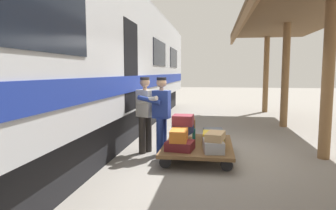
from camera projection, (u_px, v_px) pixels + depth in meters
ground_plane at (218, 154)px, 6.70m from camera, size 60.00×60.00×0.00m
train_car at (69, 61)px, 7.00m from camera, size 3.02×20.37×4.00m
luggage_cart at (198, 146)px, 6.42m from camera, size 1.43×2.05×0.30m
suitcase_yellow_case at (213, 138)px, 6.35m from camera, size 0.44×0.54×0.26m
suitcase_slate_roller at (213, 134)px, 6.91m from camera, size 0.50×0.57×0.21m
suitcase_cream_canvas at (183, 138)px, 6.45m from camera, size 0.42×0.62×0.21m
suitcase_gray_aluminum at (213, 146)px, 5.80m from camera, size 0.43×0.64×0.21m
suitcase_teal_softside at (185, 132)px, 7.00m from camera, size 0.49×0.59×0.25m
suitcase_maroon_trunk at (180, 145)px, 5.90m from camera, size 0.58×0.54×0.17m
suitcase_navy_fabric at (183, 129)px, 6.44m from camera, size 0.44×0.50×0.18m
suitcase_tan_vintage at (215, 136)px, 5.81m from camera, size 0.41×0.59×0.15m
suitcase_brown_leather at (187, 123)px, 7.01m from camera, size 0.39×0.48×0.19m
suitcase_burgundy_valise at (183, 120)px, 6.39m from camera, size 0.44×0.43×0.22m
suitcase_orange_carryall at (179, 135)px, 5.91m from camera, size 0.33×0.55×0.22m
porter_in_overalls at (161, 113)px, 6.55m from camera, size 0.71×0.51×1.70m
porter_by_door at (146, 112)px, 6.75m from camera, size 0.74×0.62×1.70m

